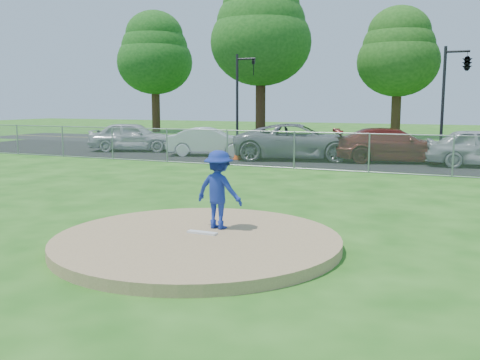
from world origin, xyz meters
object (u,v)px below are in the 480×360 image
(traffic_signal_left, at_px, (241,91))
(traffic_cone, at_px, (237,151))
(tree_far_left, at_px, (155,53))
(parked_car_silver, at_px, (133,136))
(parked_car_darkred, at_px, (393,145))
(tree_left, at_px, (261,30))
(parked_car_white, at_px, (210,142))
(tree_center, at_px, (398,51))
(pitcher, at_px, (219,190))
(traffic_signal_center, at_px, (465,65))
(parked_car_gray, at_px, (298,142))

(traffic_signal_left, height_order, traffic_cone, traffic_signal_left)
(tree_far_left, distance_m, traffic_cone, 25.76)
(parked_car_silver, xyz_separation_m, parked_car_darkred, (13.88, 0.12, -0.04))
(tree_left, bearing_deg, traffic_signal_left, -76.04)
(traffic_signal_left, bearing_deg, parked_car_white, -79.59)
(parked_car_white, bearing_deg, parked_car_darkred, -105.21)
(tree_center, bearing_deg, pitcher, -88.12)
(traffic_signal_center, bearing_deg, tree_far_left, 157.04)
(traffic_signal_center, height_order, parked_car_darkred, traffic_signal_center)
(tree_center, bearing_deg, parked_car_darkred, -82.65)
(tree_far_left, distance_m, traffic_signal_center, 28.31)
(tree_far_left, height_order, traffic_signal_left, tree_far_left)
(tree_left, relative_size, parked_car_gray, 2.07)
(parked_car_darkred, bearing_deg, parked_car_white, 76.23)
(tree_center, xyz_separation_m, parked_car_white, (-6.55, -18.60, -5.76))
(traffic_signal_left, bearing_deg, traffic_cone, -67.34)
(traffic_cone, bearing_deg, tree_left, 108.07)
(traffic_signal_center, bearing_deg, traffic_signal_left, 180.00)
(traffic_signal_center, xyz_separation_m, traffic_cone, (-9.53, -7.68, -4.22))
(tree_left, bearing_deg, parked_car_gray, -62.59)
(traffic_cone, bearing_deg, parked_car_darkred, 13.89)
(tree_far_left, distance_m, parked_car_darkred, 29.52)
(traffic_signal_left, bearing_deg, pitcher, -67.38)
(parked_car_gray, xyz_separation_m, parked_car_darkred, (4.24, 0.61, -0.07))
(tree_far_left, height_order, pitcher, tree_far_left)
(tree_center, bearing_deg, traffic_signal_center, -67.51)
(traffic_signal_center, distance_m, parked_car_darkred, 7.58)
(tree_center, distance_m, parked_car_darkred, 19.00)
(tree_left, bearing_deg, tree_far_left, 169.70)
(parked_car_white, height_order, parked_car_darkred, parked_car_darkred)
(tree_far_left, bearing_deg, traffic_cone, -48.64)
(tree_far_left, bearing_deg, pitcher, -55.59)
(tree_center, bearing_deg, tree_left, -163.30)
(parked_car_gray, distance_m, parked_car_darkred, 4.28)
(tree_center, distance_m, pitcher, 33.72)
(tree_left, relative_size, traffic_signal_center, 2.24)
(traffic_signal_center, relative_size, parked_car_white, 1.31)
(parked_car_darkred, bearing_deg, pitcher, 157.62)
(pitcher, bearing_deg, parked_car_darkred, -87.49)
(parked_car_darkred, bearing_deg, traffic_signal_left, 41.56)
(tree_center, bearing_deg, traffic_cone, -103.05)
(traffic_signal_left, bearing_deg, tree_left, 103.96)
(tree_far_left, relative_size, pitcher, 6.88)
(tree_center, relative_size, parked_car_gray, 1.63)
(tree_far_left, relative_size, tree_left, 0.86)
(parked_car_silver, xyz_separation_m, parked_car_gray, (9.65, -0.49, 0.04))
(tree_center, height_order, parked_car_darkred, tree_center)
(traffic_cone, distance_m, parked_car_white, 2.29)
(tree_far_left, xyz_separation_m, parked_car_gray, (19.08, -17.58, -6.21))
(tree_far_left, distance_m, parked_car_silver, 20.50)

